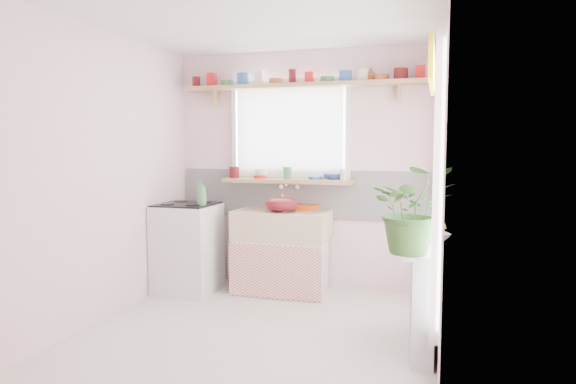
% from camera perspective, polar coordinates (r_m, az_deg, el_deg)
% --- Properties ---
extents(room, '(3.20, 3.20, 3.20)m').
position_cam_1_polar(room, '(4.59, 7.47, 3.41)').
color(room, silver).
rests_on(room, ground).
extents(sink_unit, '(0.95, 0.65, 1.11)m').
position_cam_1_polar(sink_unit, '(5.30, -0.65, -6.54)').
color(sink_unit, white).
rests_on(sink_unit, ground).
extents(cooker, '(0.58, 0.58, 0.93)m').
position_cam_1_polar(cooker, '(5.43, -11.10, -6.05)').
color(cooker, white).
rests_on(cooker, ground).
extents(radiator_ledge, '(0.22, 0.95, 0.78)m').
position_cam_1_polar(radiator_ledge, '(4.03, 14.96, -11.02)').
color(radiator_ledge, white).
rests_on(radiator_ledge, ground).
extents(windowsill, '(1.40, 0.22, 0.04)m').
position_cam_1_polar(windowsill, '(5.38, -0.07, 1.25)').
color(windowsill, tan).
rests_on(windowsill, room).
extents(pine_shelf, '(2.52, 0.24, 0.04)m').
position_cam_1_polar(pine_shelf, '(5.35, 1.47, 11.73)').
color(pine_shelf, tan).
rests_on(pine_shelf, room).
extents(shelf_crockery, '(2.47, 0.11, 0.12)m').
position_cam_1_polar(shelf_crockery, '(5.36, 1.47, 12.53)').
color(shelf_crockery, '#590F14').
rests_on(shelf_crockery, pine_shelf).
extents(sill_crockery, '(1.35, 0.11, 0.12)m').
position_cam_1_polar(sill_crockery, '(5.38, -0.07, 2.07)').
color(sill_crockery, '#590F14').
rests_on(sill_crockery, windowsill).
extents(dish_tray, '(0.49, 0.40, 0.04)m').
position_cam_1_polar(dish_tray, '(5.40, 0.99, -1.59)').
color(dish_tray, '#DD4A13').
rests_on(dish_tray, sink_unit).
extents(colander, '(0.36, 0.36, 0.15)m').
position_cam_1_polar(colander, '(5.10, -0.78, -1.37)').
color(colander, maroon).
rests_on(colander, sink_unit).
extents(jade_plant, '(0.62, 0.56, 0.60)m').
position_cam_1_polar(jade_plant, '(3.57, 13.66, -1.92)').
color(jade_plant, '#305B24').
rests_on(jade_plant, radiator_ledge).
extents(fruit_bowl, '(0.36, 0.36, 0.07)m').
position_cam_1_polar(fruit_bowl, '(4.11, 15.61, -4.82)').
color(fruit_bowl, silver).
rests_on(fruit_bowl, radiator_ledge).
extents(herb_pot, '(0.13, 0.10, 0.23)m').
position_cam_1_polar(herb_pot, '(3.60, 13.60, -4.86)').
color(herb_pot, '#2B5F26').
rests_on(herb_pot, radiator_ledge).
extents(soap_bottle_sink, '(0.09, 0.09, 0.18)m').
position_cam_1_polar(soap_bottle_sink, '(5.09, -0.63, -1.26)').
color(soap_bottle_sink, '#FFEC71').
rests_on(soap_bottle_sink, sink_unit).
extents(sill_cup, '(0.13, 0.13, 0.10)m').
position_cam_1_polar(sill_cup, '(5.53, -2.93, 2.06)').
color(sill_cup, white).
rests_on(sill_cup, windowsill).
extents(sill_bowl, '(0.25, 0.25, 0.06)m').
position_cam_1_polar(sill_bowl, '(5.32, 5.03, 1.73)').
color(sill_bowl, '#2D4994').
rests_on(sill_bowl, windowsill).
extents(shelf_vase, '(0.17, 0.17, 0.13)m').
position_cam_1_polar(shelf_vase, '(5.29, 9.21, 12.71)').
color(shelf_vase, '#AF5936').
rests_on(shelf_vase, pine_shelf).
extents(cooker_bottle, '(0.13, 0.13, 0.26)m').
position_cam_1_polar(cooker_bottle, '(5.15, -9.59, -0.08)').
color(cooker_bottle, '#458A50').
rests_on(cooker_bottle, cooker).
extents(fruit, '(0.20, 0.14, 0.10)m').
position_cam_1_polar(fruit, '(4.11, 15.71, -4.00)').
color(fruit, orange).
rests_on(fruit, fruit_bowl).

